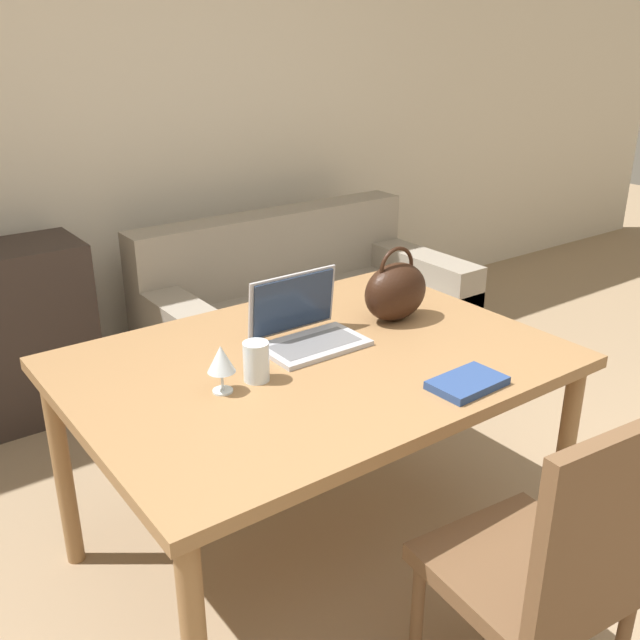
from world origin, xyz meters
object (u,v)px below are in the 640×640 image
(laptop, at_px, (304,325))
(handbag, at_px, (396,291))
(chair, at_px, (553,564))
(drinking_glass, at_px, (256,361))
(wine_glass, at_px, (221,360))
(couch, at_px, (306,322))

(laptop, relative_size, handbag, 1.25)
(chair, distance_m, drinking_glass, 0.95)
(laptop, bearing_deg, wine_glass, -158.89)
(chair, height_order, laptop, laptop)
(wine_glass, bearing_deg, drinking_glass, 2.97)
(couch, xyz_separation_m, laptop, (-0.80, -1.13, 0.56))
(drinking_glass, bearing_deg, laptop, 27.92)
(handbag, bearing_deg, laptop, 175.63)
(wine_glass, bearing_deg, laptop, 21.11)
(laptop, height_order, wine_glass, laptop)
(wine_glass, bearing_deg, couch, 47.08)
(couch, relative_size, laptop, 4.96)
(chair, relative_size, wine_glass, 6.76)
(chair, relative_size, laptop, 2.88)
(chair, xyz_separation_m, couch, (0.76, 2.11, -0.25))
(chair, bearing_deg, handbag, 76.05)
(chair, height_order, drinking_glass, chair)
(couch, distance_m, laptop, 1.49)
(couch, xyz_separation_m, handbag, (-0.43, -1.15, 0.60))
(chair, height_order, handbag, handbag)
(laptop, xyz_separation_m, handbag, (0.37, -0.03, 0.05))
(chair, relative_size, handbag, 3.59)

